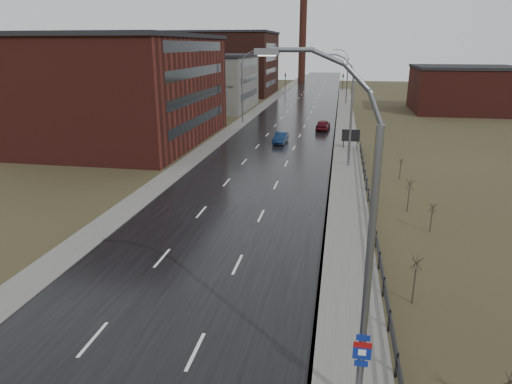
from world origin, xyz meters
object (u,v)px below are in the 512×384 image
at_px(streetlight_main, 359,251).
at_px(car_far, 323,125).
at_px(car_near, 281,138).
at_px(billboard, 351,136).

xyz_separation_m(streetlight_main, car_far, (-3.18, 55.21, -5.28)).
bearing_deg(car_near, streetlight_main, -76.27).
bearing_deg(billboard, streetlight_main, -90.85).
bearing_deg(billboard, car_far, 106.51).
bearing_deg(streetlight_main, car_far, 93.30).
bearing_deg(car_far, car_near, 70.37).
bearing_deg(car_far, streetlight_main, 98.56).
distance_m(streetlight_main, car_near, 45.55).
height_order(streetlight_main, car_far, streetlight_main).
relative_size(car_near, car_far, 0.91).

